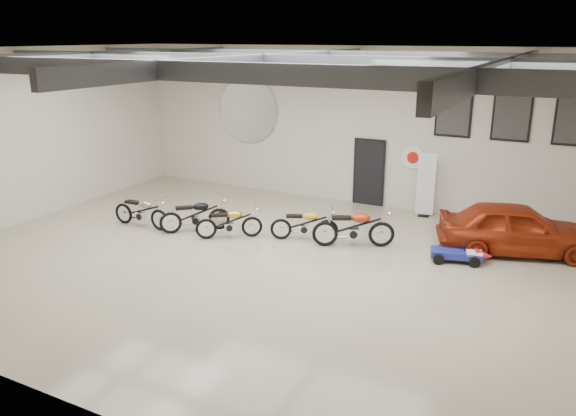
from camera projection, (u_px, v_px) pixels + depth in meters
The scene contains 19 objects.
floor at pixel (265, 264), 13.55m from camera, with size 16.00×12.00×0.01m, color tan.
ceiling at pixel (263, 50), 12.07m from camera, with size 16.00×12.00×0.01m, color slate.
back_wall at pixel (357, 127), 17.91m from camera, with size 16.00×0.02×5.00m, color beige.
left_wall at pixel (25, 136), 16.30m from camera, with size 0.02×12.00×5.00m, color beige.
ceiling_beams at pixel (263, 62), 12.15m from camera, with size 15.80×11.80×0.32m, color #525459, non-canonical shape.
door at pixel (369, 173), 18.08m from camera, with size 0.92×0.08×2.10m, color black.
logo_plaque at pixel (248, 110), 19.53m from camera, with size 2.30×0.06×1.16m, color silver, non-canonical shape.
poster_left at pixel (453, 114), 16.39m from camera, with size 1.05×0.08×1.35m, color black, non-canonical shape.
poster_mid at pixel (512, 117), 15.69m from camera, with size 1.05×0.08×1.35m, color black, non-canonical shape.
poster_right at pixel (575, 121), 14.99m from camera, with size 1.05×0.08×1.35m, color black, non-canonical shape.
oil_sign at pixel (413, 157), 17.27m from camera, with size 0.72×0.10×0.72m, color white, non-canonical shape.
banner_stand at pixel (426, 186), 16.86m from camera, with size 0.53×0.21×1.94m, color white, non-canonical shape.
motorcycle_silver at pixel (141, 210), 16.08m from camera, with size 1.88×0.58×0.98m, color silver, non-canonical shape.
motorcycle_black at pixel (195, 214), 15.69m from camera, with size 1.93×0.60×1.00m, color silver, non-canonical shape.
motorcycle_gold at pixel (229, 222), 15.20m from camera, with size 1.77×0.55×0.92m, color silver, non-canonical shape.
motorcycle_yellow at pixel (304, 223), 15.06m from camera, with size 1.79×0.55×0.93m, color silver, non-canonical shape.
motorcycle_red at pixel (353, 227), 14.56m from camera, with size 2.10×0.65×1.09m, color silver, non-canonical shape.
go_kart at pixel (462, 252), 13.62m from camera, with size 1.47×0.66×0.53m, color navy, non-canonical shape.
vintage_car at pixel (517, 228), 14.09m from camera, with size 3.85×1.55×1.31m, color maroon.
Camera 1 is at (6.22, -10.91, 5.29)m, focal length 35.00 mm.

